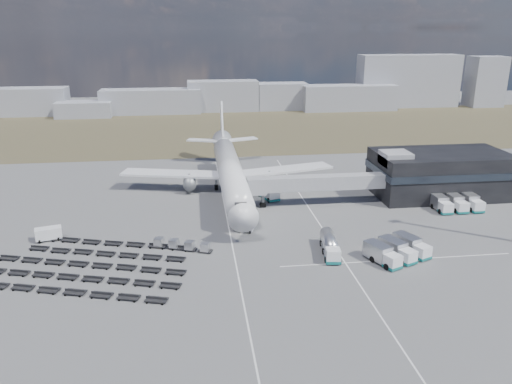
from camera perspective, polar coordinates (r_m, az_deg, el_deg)
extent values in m
plane|color=#565659|center=(88.61, -1.36, -6.41)|extent=(420.00, 420.00, 0.00)
cube|color=#443F29|center=(193.84, -4.74, 7.21)|extent=(420.00, 90.00, 0.01)
cube|color=silver|center=(93.00, -2.91, -5.19)|extent=(0.25, 110.00, 0.01)
cube|color=silver|center=(95.86, 7.91, -4.60)|extent=(0.25, 110.00, 0.01)
cube|color=silver|center=(87.52, 15.86, -7.48)|extent=(40.00, 0.25, 0.01)
cube|color=black|center=(122.49, 20.32, 1.97)|extent=(30.00, 16.00, 10.00)
cube|color=#262D38|center=(122.18, 20.38, 2.51)|extent=(30.40, 16.40, 1.60)
cube|color=#939399|center=(114.55, 15.66, 3.70)|extent=(6.00, 6.00, 3.00)
cube|color=#939399|center=(108.73, 7.02, 1.08)|extent=(29.80, 3.00, 3.00)
cube|color=#939399|center=(105.84, 0.03, 0.74)|extent=(4.00, 3.60, 3.40)
cylinder|color=slate|center=(107.29, 0.79, -0.45)|extent=(0.70, 0.70, 5.10)
cylinder|color=black|center=(107.99, 0.79, -1.51)|extent=(1.40, 0.90, 1.40)
cylinder|color=white|center=(114.86, -2.93, 2.23)|extent=(5.60, 48.00, 5.60)
cone|color=white|center=(89.78, -1.62, -2.40)|extent=(5.60, 5.00, 5.60)
cone|color=white|center=(141.75, -3.81, 5.65)|extent=(5.60, 8.00, 5.60)
cube|color=black|center=(91.37, -1.75, -1.49)|extent=(2.20, 2.00, 0.80)
cube|color=white|center=(119.82, -9.32, 2.10)|extent=(25.59, 11.38, 0.50)
cube|color=white|center=(121.55, 3.03, 2.55)|extent=(25.59, 11.38, 0.50)
cylinder|color=slate|center=(118.29, -7.61, 1.11)|extent=(3.00, 5.00, 3.00)
cylinder|color=slate|center=(119.58, 1.53, 1.45)|extent=(3.00, 5.00, 3.00)
cube|color=white|center=(143.41, -6.07, 5.90)|extent=(9.49, 5.63, 0.35)
cube|color=white|center=(144.03, -1.67, 6.05)|extent=(9.49, 5.63, 0.35)
cube|color=white|center=(143.57, -3.93, 8.13)|extent=(0.50, 9.06, 11.45)
cylinder|color=slate|center=(96.35, -1.92, -3.51)|extent=(0.50, 0.50, 2.50)
cylinder|color=slate|center=(119.68, -4.57, 0.84)|extent=(0.60, 0.60, 2.50)
cylinder|color=slate|center=(120.11, -1.52, 0.96)|extent=(0.60, 0.60, 2.50)
cylinder|color=black|center=(96.63, -1.92, -3.92)|extent=(0.50, 1.20, 1.20)
cube|color=gray|center=(246.05, -25.30, 9.31)|extent=(39.84, 12.00, 11.94)
cube|color=gray|center=(231.60, -19.01, 8.94)|extent=(23.49, 12.00, 6.63)
cube|color=gray|center=(233.26, -11.90, 10.11)|extent=(44.24, 12.00, 10.81)
cube|color=gray|center=(236.39, -3.82, 10.92)|extent=(32.43, 12.00, 13.75)
cube|color=gray|center=(240.23, 2.99, 10.88)|extent=(23.04, 12.00, 12.31)
cube|color=gray|center=(241.48, 10.55, 10.56)|extent=(43.86, 12.00, 11.63)
cube|color=gray|center=(259.24, 16.97, 12.05)|extent=(48.68, 12.00, 24.70)
cube|color=gray|center=(273.50, 24.73, 11.40)|extent=(16.00, 12.00, 23.94)
cube|color=white|center=(83.56, 8.79, -7.16)|extent=(2.61, 2.61, 2.24)
cube|color=#136A69|center=(83.94, 8.76, -7.70)|extent=(2.72, 2.72, 0.49)
cylinder|color=silver|center=(87.66, 8.35, -5.57)|extent=(3.33, 7.55, 2.43)
cube|color=slate|center=(88.12, 8.31, -6.23)|extent=(3.23, 7.53, 0.34)
cylinder|color=black|center=(86.91, 8.44, -6.78)|extent=(2.64, 1.38, 1.07)
cube|color=white|center=(95.05, -1.18, -4.19)|extent=(3.30, 2.62, 1.35)
cube|color=white|center=(98.76, -22.62, -4.46)|extent=(4.95, 3.22, 2.41)
cube|color=white|center=(113.06, 1.41, 0.11)|extent=(4.58, 7.06, 3.06)
cube|color=#136A69|center=(113.46, 1.40, -0.50)|extent=(4.72, 7.20, 0.49)
cube|color=white|center=(83.77, 15.37, -7.64)|extent=(3.01, 2.96, 2.21)
cube|color=#136A69|center=(84.13, 15.32, -8.17)|extent=(3.14, 3.09, 0.45)
cube|color=silver|center=(85.78, 13.71, -6.57)|extent=(4.07, 5.21, 2.62)
cube|color=white|center=(86.10, 16.97, -7.07)|extent=(3.01, 2.96, 2.21)
cube|color=#136A69|center=(86.45, 16.92, -7.58)|extent=(3.14, 3.09, 0.45)
cube|color=silver|center=(88.06, 15.31, -6.04)|extent=(4.07, 5.21, 2.62)
cube|color=white|center=(88.50, 18.48, -6.51)|extent=(3.01, 2.96, 2.21)
cube|color=#136A69|center=(88.85, 18.43, -7.02)|extent=(3.14, 3.09, 0.45)
cube|color=silver|center=(90.41, 16.83, -5.53)|extent=(4.07, 5.21, 2.62)
cube|color=white|center=(110.96, 20.88, -1.72)|extent=(2.40, 2.30, 2.26)
cube|color=#136A69|center=(111.25, 20.83, -2.14)|extent=(2.50, 2.40, 0.46)
cube|color=silver|center=(113.80, 20.06, -0.92)|extent=(2.54, 4.76, 2.67)
cube|color=white|center=(112.67, 22.44, -1.61)|extent=(2.40, 2.30, 2.26)
cube|color=#136A69|center=(112.95, 22.39, -2.03)|extent=(2.50, 2.40, 0.46)
cube|color=silver|center=(115.46, 21.59, -0.83)|extent=(2.54, 4.76, 2.67)
cube|color=white|center=(114.45, 23.95, -1.51)|extent=(2.40, 2.30, 2.26)
cube|color=#136A69|center=(114.73, 23.90, -1.92)|extent=(2.50, 2.40, 0.46)
cube|color=silver|center=(117.20, 23.08, -0.74)|extent=(2.54, 4.76, 2.67)
cube|color=black|center=(90.48, -11.01, -6.03)|extent=(2.72, 2.22, 0.16)
cube|color=silver|center=(90.17, -11.04, -5.58)|extent=(1.88, 1.88, 1.36)
cube|color=black|center=(89.33, -9.32, -6.26)|extent=(2.72, 2.22, 0.16)
cube|color=silver|center=(89.02, -9.35, -5.81)|extent=(1.88, 1.88, 1.36)
cube|color=black|center=(88.26, -7.59, -6.48)|extent=(2.72, 2.22, 0.16)
cube|color=silver|center=(87.94, -7.61, -6.03)|extent=(1.88, 1.88, 1.36)
cube|color=black|center=(87.27, -5.82, -6.71)|extent=(2.72, 2.22, 0.16)
cube|color=silver|center=(86.95, -5.83, -6.25)|extent=(1.88, 1.88, 1.36)
cube|color=black|center=(79.68, -21.31, -10.45)|extent=(32.28, 11.12, 0.75)
cube|color=black|center=(82.97, -19.80, -9.09)|extent=(32.28, 11.12, 0.75)
cube|color=black|center=(86.36, -18.41, -7.82)|extent=(32.28, 11.12, 0.75)
cube|color=black|center=(89.83, -17.14, -6.65)|extent=(28.30, 9.92, 0.75)
cube|color=black|center=(93.37, -15.97, -5.57)|extent=(28.30, 9.92, 0.75)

